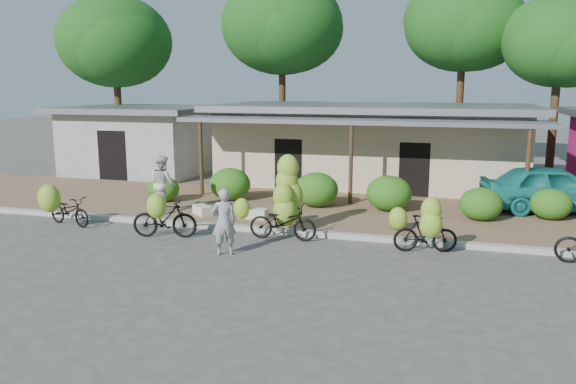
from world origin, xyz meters
name	(u,v)px	position (x,y,z in m)	size (l,w,h in m)	color
ground	(305,258)	(0.00, 0.00, 0.00)	(100.00, 100.00, 0.00)	#474442
sidewalk	(344,212)	(0.00, 5.00, 0.06)	(60.00, 6.00, 0.12)	#875C48
curb	(323,234)	(0.00, 2.00, 0.07)	(60.00, 0.25, 0.15)	#A8A399
shop_main	(371,144)	(0.00, 10.93, 1.72)	(13.00, 8.50, 3.35)	#B9A88B
shop_grey	(142,139)	(-11.00, 10.99, 1.62)	(7.00, 6.00, 3.15)	#AEADA9
tree_back_left	(113,40)	(-13.69, 13.11, 6.43)	(5.85, 5.78, 8.64)	#44341B
tree_far_center	(279,24)	(-5.69, 16.11, 7.28)	(6.33, 6.30, 9.70)	#44341B
tree_center_right	(460,22)	(3.31, 16.61, 7.13)	(5.75, 5.67, 9.30)	#44341B
tree_near_right	(555,41)	(7.31, 14.61, 6.05)	(4.92, 4.78, 7.87)	#44341B
hedge_0	(164,189)	(-6.35, 4.59, 0.56)	(1.12, 1.01, 0.87)	#235613
hedge_1	(230,184)	(-4.21, 5.49, 0.69)	(1.47, 1.32, 1.15)	#235613
hedge_2	(316,190)	(-1.01, 5.29, 0.70)	(1.49, 1.34, 1.16)	#235613
hedge_3	(389,193)	(1.40, 5.34, 0.70)	(1.48, 1.33, 1.15)	#235613
hedge_4	(481,204)	(4.22, 4.81, 0.62)	(1.27, 1.15, 0.99)	#235613
hedge_5	(551,204)	(6.27, 5.53, 0.59)	(1.22, 1.09, 0.95)	#235613
bike_far_left	(64,208)	(-7.66, 0.98, 0.57)	(1.79, 1.42, 1.35)	black
bike_left	(164,217)	(-4.18, 0.62, 0.61)	(1.87, 1.30, 1.36)	black
bike_center	(285,206)	(-1.02, 1.70, 0.88)	(1.88, 1.23, 2.28)	black
bike_right	(427,229)	(2.82, 1.15, 0.64)	(1.65, 1.26, 1.53)	black
loose_banana_a	(242,208)	(-2.78, 2.93, 0.44)	(0.51, 0.44, 0.64)	#8FC431
loose_banana_b	(295,211)	(-1.14, 3.05, 0.42)	(0.49, 0.41, 0.61)	#8FC431
loose_banana_c	(398,218)	(1.94, 2.92, 0.45)	(0.53, 0.45, 0.66)	#8FC431
sack_near	(253,213)	(-2.47, 3.08, 0.27)	(0.85, 0.40, 0.30)	silver
sack_far	(203,210)	(-4.18, 3.10, 0.26)	(0.75, 0.38, 0.28)	silver
vendor	(224,222)	(-2.00, -0.30, 0.84)	(0.61, 0.40, 1.68)	gray
bystander	(163,183)	(-5.59, 3.16, 1.04)	(0.89, 0.70, 1.84)	silver
teal_van	(552,189)	(6.45, 6.69, 0.88)	(1.79, 4.45, 1.52)	#1C7E7A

